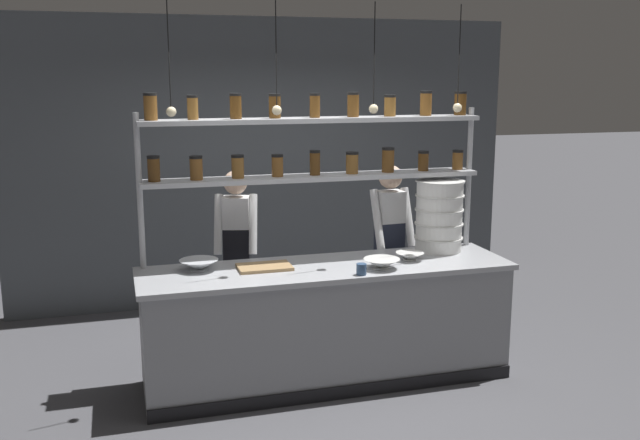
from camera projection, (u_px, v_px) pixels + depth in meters
ground_plane at (327, 379)px, 5.60m from camera, size 40.00×40.00×0.00m
back_wall at (266, 162)px, 7.37m from camera, size 5.25×0.12×2.91m
prep_counter at (327, 323)px, 5.51m from camera, size 2.85×0.76×0.92m
spice_shelf_unit at (315, 153)px, 5.56m from camera, size 2.73×0.28×2.22m
chef_left at (237, 250)px, 6.03m from camera, size 0.41×0.33×1.57m
chef_center at (390, 244)px, 6.18m from camera, size 0.37×0.29×1.59m
container_stack at (439, 216)px, 5.83m from camera, size 0.40×0.40×0.59m
cutting_board at (264, 267)px, 5.34m from camera, size 0.40×0.26×0.02m
prep_bowl_near_left at (410, 256)px, 5.58m from camera, size 0.22×0.22×0.06m
prep_bowl_center_front at (199, 265)px, 5.29m from camera, size 0.29×0.29×0.08m
prep_bowl_center_back at (382, 264)px, 5.34m from camera, size 0.28×0.28×0.08m
serving_cup_front at (361, 269)px, 5.17m from camera, size 0.07×0.07×0.08m
pendant_light_row at (324, 103)px, 5.16m from camera, size 2.23×0.07×0.80m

